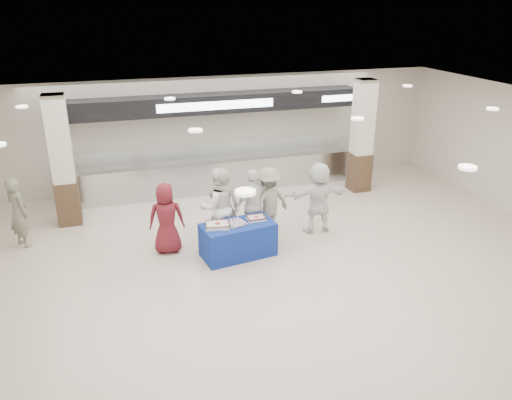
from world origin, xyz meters
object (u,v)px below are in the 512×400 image
object	(u,v)px
display_table	(238,240)
soldier_bg	(18,212)
sheet_cake_right	(256,218)
cupcake_tray	(237,223)
sheet_cake_left	(217,225)
chef_tall	(218,206)
soldier_a	(224,207)
chef_short	(254,205)
civilian_maroon	(166,218)
soldier_b	(268,203)
civilian_white	(318,198)

from	to	relation	value
display_table	soldier_bg	size ratio (longest dim) A/B	0.96
sheet_cake_right	cupcake_tray	size ratio (longest dim) A/B	0.80
sheet_cake_left	chef_tall	bearing A→B (deg)	75.83
cupcake_tray	soldier_a	size ratio (longest dim) A/B	0.27
cupcake_tray	chef_short	bearing A→B (deg)	49.35
display_table	sheet_cake_right	xyz separation A→B (m)	(0.44, 0.10, 0.42)
civilian_maroon	chef_tall	bearing A→B (deg)	-168.67
sheet_cake_right	chef_tall	distance (m)	0.94
cupcake_tray	civilian_maroon	xyz separation A→B (m)	(-1.40, 0.65, 0.01)
display_table	cupcake_tray	size ratio (longest dim) A/B	3.17
sheet_cake_left	soldier_a	bearing A→B (deg)	65.26
soldier_a	soldier_b	distance (m)	1.08
sheet_cake_right	chef_short	size ratio (longest dim) A/B	0.23
sheet_cake_left	civilian_white	size ratio (longest dim) A/B	0.32
chef_tall	chef_short	size ratio (longest dim) A/B	1.06
cupcake_tray	soldier_bg	xyz separation A→B (m)	(-4.50, 1.92, 0.02)
sheet_cake_right	soldier_a	distance (m)	0.80
display_table	soldier_b	world-z (taller)	soldier_b
civilian_maroon	sheet_cake_left	bearing A→B (deg)	153.45
civilian_white	soldier_bg	size ratio (longest dim) A/B	1.07
sheet_cake_left	chef_short	bearing A→B (deg)	34.58
cupcake_tray	chef_short	world-z (taller)	chef_short
display_table	soldier_a	xyz separation A→B (m)	(-0.14, 0.64, 0.53)
civilian_maroon	soldier_a	bearing A→B (deg)	-172.37
sheet_cake_left	soldier_bg	world-z (taller)	soldier_bg
soldier_a	chef_short	world-z (taller)	soldier_a
sheet_cake_left	soldier_b	xyz separation A→B (m)	(1.38, 0.76, 0.04)
display_table	soldier_b	size ratio (longest dim) A/B	0.92
sheet_cake_right	soldier_bg	size ratio (longest dim) A/B	0.24
civilian_maroon	civilian_white	size ratio (longest dim) A/B	0.92
soldier_a	chef_short	xyz separation A→B (m)	(0.70, 0.03, -0.05)
soldier_a	display_table	bearing A→B (deg)	122.68
cupcake_tray	chef_short	xyz separation A→B (m)	(0.58, 0.68, 0.07)
sheet_cake_left	chef_tall	distance (m)	0.77
soldier_a	chef_short	bearing A→B (deg)	-157.64
soldier_a	chef_short	size ratio (longest dim) A/B	1.06
sheet_cake_left	cupcake_tray	distance (m)	0.42
civilian_maroon	soldier_a	world-z (taller)	soldier_a
sheet_cake_right	soldier_b	world-z (taller)	soldier_b
sheet_cake_left	civilian_maroon	xyz separation A→B (m)	(-0.98, 0.66, -0.01)
sheet_cake_right	soldier_bg	distance (m)	5.29
soldier_a	soldier_bg	distance (m)	4.57
civilian_white	soldier_bg	xyz separation A→B (m)	(-6.67, 1.27, -0.06)
sheet_cake_left	soldier_a	world-z (taller)	soldier_a
display_table	cupcake_tray	distance (m)	0.41
display_table	soldier_b	distance (m)	1.28
display_table	soldier_bg	distance (m)	4.93
display_table	soldier_bg	world-z (taller)	soldier_bg
display_table	chef_tall	bearing A→B (deg)	101.62
soldier_a	chef_short	distance (m)	0.70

